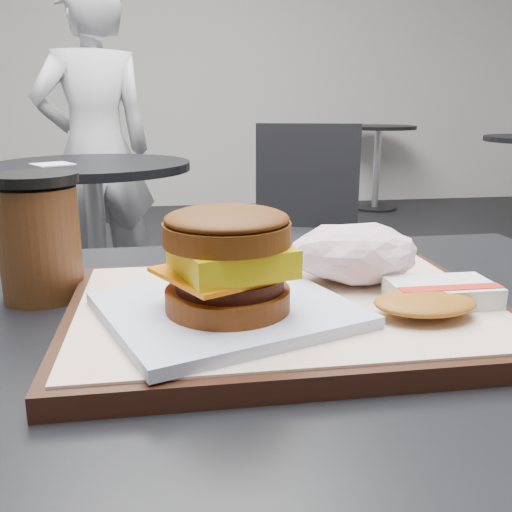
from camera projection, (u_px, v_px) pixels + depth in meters
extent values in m
cube|color=silver|center=(171.00, 39.00, 5.08)|extent=(8.00, 0.10, 3.00)
cube|color=black|center=(270.00, 344.00, 0.51)|extent=(0.80, 0.60, 0.04)
cube|color=black|center=(286.00, 313.00, 0.51)|extent=(0.38, 0.28, 0.02)
cube|color=beige|center=(286.00, 302.00, 0.50)|extent=(0.36, 0.26, 0.00)
cube|color=white|center=(227.00, 310.00, 0.47)|extent=(0.24, 0.22, 0.01)
cylinder|color=#68310E|center=(228.00, 298.00, 0.46)|extent=(0.13, 0.13, 0.02)
cylinder|color=black|center=(230.00, 282.00, 0.45)|extent=(0.11, 0.11, 0.01)
cube|color=orange|center=(222.00, 272.00, 0.45)|extent=(0.12, 0.12, 0.00)
cube|color=yellow|center=(231.00, 258.00, 0.45)|extent=(0.10, 0.10, 0.02)
cylinder|color=brown|center=(227.00, 233.00, 0.44)|extent=(0.13, 0.13, 0.02)
ellipsoid|color=#61310D|center=(227.00, 219.00, 0.44)|extent=(0.13, 0.13, 0.02)
cube|color=silver|center=(442.00, 293.00, 0.50)|extent=(0.09, 0.06, 0.02)
cube|color=red|center=(451.00, 288.00, 0.48)|extent=(0.09, 0.01, 0.00)
ellipsoid|color=#B06B1C|center=(425.00, 303.00, 0.47)|extent=(0.09, 0.07, 0.01)
cylinder|color=#432310|center=(40.00, 244.00, 0.56)|extent=(0.08, 0.08, 0.11)
cylinder|color=black|center=(33.00, 179.00, 0.54)|extent=(0.08, 0.08, 0.01)
cylinder|color=black|center=(106.00, 353.00, 2.23)|extent=(0.44, 0.44, 0.02)
cylinder|color=#A5A5AA|center=(99.00, 265.00, 2.13)|extent=(0.07, 0.07, 0.70)
cylinder|color=black|center=(92.00, 167.00, 2.04)|extent=(0.70, 0.70, 0.03)
cube|color=white|center=(52.00, 164.00, 1.95)|extent=(0.17, 0.17, 0.00)
cylinder|color=#A7A7AC|center=(259.00, 291.00, 2.30)|extent=(0.06, 0.06, 0.44)
cube|color=black|center=(259.00, 233.00, 2.24)|extent=(0.52, 0.52, 0.04)
cube|color=black|center=(307.00, 176.00, 2.21)|extent=(0.39, 0.14, 0.40)
imported|color=silver|center=(96.00, 151.00, 2.62)|extent=(0.63, 0.52, 1.48)
cylinder|color=black|center=(374.00, 208.00, 5.26)|extent=(0.40, 0.40, 0.02)
cylinder|color=#A5A5AA|center=(376.00, 168.00, 5.17)|extent=(0.06, 0.06, 0.70)
cylinder|color=black|center=(379.00, 127.00, 5.07)|extent=(0.66, 0.66, 0.03)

